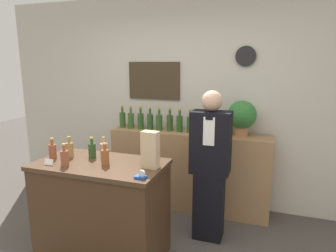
# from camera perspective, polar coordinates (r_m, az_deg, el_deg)

# --- Properties ---
(back_wall) EXTENTS (5.20, 0.09, 2.70)m
(back_wall) POSITION_cam_1_polar(r_m,az_deg,el_deg) (3.96, 2.54, 4.66)
(back_wall) COLOR beige
(back_wall) RESTS_ON ground_plane
(back_shelf) EXTENTS (2.01, 0.38, 1.00)m
(back_shelf) POSITION_cam_1_polar(r_m,az_deg,el_deg) (3.89, 3.97, -8.45)
(back_shelf) COLOR #9E754C
(back_shelf) RESTS_ON ground_plane
(display_counter) EXTENTS (1.20, 0.66, 0.96)m
(display_counter) POSITION_cam_1_polar(r_m,az_deg,el_deg) (3.03, -12.41, -15.38)
(display_counter) COLOR #422B19
(display_counter) RESTS_ON ground_plane
(shopkeeper) EXTENTS (0.40, 0.25, 1.59)m
(shopkeeper) POSITION_cam_1_polar(r_m,az_deg,el_deg) (3.17, 8.02, -7.77)
(shopkeeper) COLOR black
(shopkeeper) RESTS_ON ground_plane
(potted_plant) EXTENTS (0.34, 0.34, 0.42)m
(potted_plant) POSITION_cam_1_polar(r_m,az_deg,el_deg) (3.62, 13.91, 1.87)
(potted_plant) COLOR #B27047
(potted_plant) RESTS_ON back_shelf
(paper_bag) EXTENTS (0.15, 0.10, 0.33)m
(paper_bag) POSITION_cam_1_polar(r_m,az_deg,el_deg) (2.60, -3.39, -4.53)
(paper_bag) COLOR tan
(paper_bag) RESTS_ON display_counter
(tape_dispenser) EXTENTS (0.09, 0.06, 0.07)m
(tape_dispenser) POSITION_cam_1_polar(r_m,az_deg,el_deg) (2.41, -5.17, -9.44)
(tape_dispenser) COLOR #1E4799
(tape_dispenser) RESTS_ON display_counter
(price_card_left) EXTENTS (0.09, 0.02, 0.06)m
(price_card_left) POSITION_cam_1_polar(r_m,az_deg,el_deg) (2.91, -21.77, -6.39)
(price_card_left) COLOR white
(price_card_left) RESTS_ON display_counter
(counter_bottle_0) EXTENTS (0.07, 0.07, 0.20)m
(counter_bottle_0) POSITION_cam_1_polar(r_m,az_deg,el_deg) (3.07, -21.13, -4.44)
(counter_bottle_0) COLOR brown
(counter_bottle_0) RESTS_ON display_counter
(counter_bottle_1) EXTENTS (0.07, 0.07, 0.20)m
(counter_bottle_1) POSITION_cam_1_polar(r_m,az_deg,el_deg) (3.07, -18.23, -4.21)
(counter_bottle_1) COLOR #9E7340
(counter_bottle_1) RESTS_ON display_counter
(counter_bottle_2) EXTENTS (0.07, 0.07, 0.20)m
(counter_bottle_2) POSITION_cam_1_polar(r_m,az_deg,el_deg) (2.83, -19.10, -5.69)
(counter_bottle_2) COLOR brown
(counter_bottle_2) RESTS_ON display_counter
(counter_bottle_3) EXTENTS (0.07, 0.07, 0.20)m
(counter_bottle_3) POSITION_cam_1_polar(r_m,az_deg,el_deg) (2.99, -14.26, -4.43)
(counter_bottle_3) COLOR #284921
(counter_bottle_3) RESTS_ON display_counter
(counter_bottle_4) EXTENTS (0.07, 0.07, 0.20)m
(counter_bottle_4) POSITION_cam_1_polar(r_m,az_deg,el_deg) (2.97, -12.10, -4.44)
(counter_bottle_4) COLOR tan
(counter_bottle_4) RESTS_ON display_counter
(counter_bottle_5) EXTENTS (0.07, 0.07, 0.20)m
(counter_bottle_5) POSITION_cam_1_polar(r_m,az_deg,el_deg) (2.75, -11.88, -5.74)
(counter_bottle_5) COLOR brown
(counter_bottle_5) RESTS_ON display_counter
(shelf_bottle_0) EXTENTS (0.08, 0.08, 0.30)m
(shelf_bottle_0) POSITION_cam_1_polar(r_m,az_deg,el_deg) (4.05, -8.65, 1.29)
(shelf_bottle_0) COLOR #315523
(shelf_bottle_0) RESTS_ON back_shelf
(shelf_bottle_1) EXTENTS (0.08, 0.08, 0.30)m
(shelf_bottle_1) POSITION_cam_1_polar(r_m,az_deg,el_deg) (3.98, -7.07, 1.13)
(shelf_bottle_1) COLOR #355923
(shelf_bottle_1) RESTS_ON back_shelf
(shelf_bottle_2) EXTENTS (0.08, 0.08, 0.30)m
(shelf_bottle_2) POSITION_cam_1_polar(r_m,az_deg,el_deg) (3.93, -5.22, 1.06)
(shelf_bottle_2) COLOR #2B5122
(shelf_bottle_2) RESTS_ON back_shelf
(shelf_bottle_3) EXTENTS (0.08, 0.08, 0.30)m
(shelf_bottle_3) POSITION_cam_1_polar(r_m,az_deg,el_deg) (3.88, -3.42, 0.95)
(shelf_bottle_3) COLOR #284F27
(shelf_bottle_3) RESTS_ON back_shelf
(shelf_bottle_4) EXTENTS (0.08, 0.08, 0.30)m
(shelf_bottle_4) POSITION_cam_1_polar(r_m,az_deg,el_deg) (3.82, -1.68, 0.77)
(shelf_bottle_4) COLOR #2E5626
(shelf_bottle_4) RESTS_ON back_shelf
(shelf_bottle_5) EXTENTS (0.08, 0.08, 0.30)m
(shelf_bottle_5) POSITION_cam_1_polar(r_m,az_deg,el_deg) (3.80, 0.35, 0.72)
(shelf_bottle_5) COLOR #314A1F
(shelf_bottle_5) RESTS_ON back_shelf
(shelf_bottle_6) EXTENTS (0.08, 0.08, 0.30)m
(shelf_bottle_6) POSITION_cam_1_polar(r_m,az_deg,el_deg) (3.75, 2.21, 0.55)
(shelf_bottle_6) COLOR #26511D
(shelf_bottle_6) RESTS_ON back_shelf
(shelf_bottle_7) EXTENTS (0.08, 0.08, 0.30)m
(shelf_bottle_7) POSITION_cam_1_polar(r_m,az_deg,el_deg) (3.72, 4.22, 0.44)
(shelf_bottle_7) COLOR #275025
(shelf_bottle_7) RESTS_ON back_shelf
(shelf_bottle_8) EXTENTS (0.08, 0.08, 0.30)m
(shelf_bottle_8) POSITION_cam_1_polar(r_m,az_deg,el_deg) (3.69, 6.22, 0.30)
(shelf_bottle_8) COLOR #335826
(shelf_bottle_8) RESTS_ON back_shelf
(shelf_bottle_9) EXTENTS (0.08, 0.08, 0.30)m
(shelf_bottle_9) POSITION_cam_1_polar(r_m,az_deg,el_deg) (3.65, 8.21, 0.11)
(shelf_bottle_9) COLOR #2A5827
(shelf_bottle_9) RESTS_ON back_shelf
(shelf_bottle_10) EXTENTS (0.08, 0.08, 0.30)m
(shelf_bottle_10) POSITION_cam_1_polar(r_m,az_deg,el_deg) (3.65, 10.34, 0.05)
(shelf_bottle_10) COLOR #33501F
(shelf_bottle_10) RESTS_ON back_shelf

